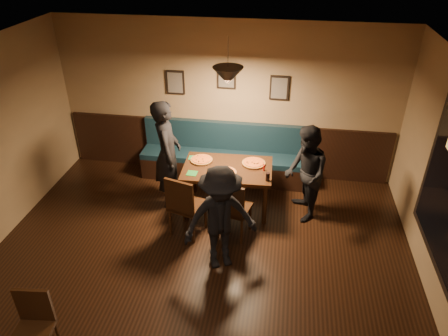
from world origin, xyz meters
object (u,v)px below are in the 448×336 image
booth_bench (224,154)px  chair_near_right (235,207)px  chair_near_left (187,204)px  diner_right (306,174)px  diner_left (167,154)px  tabasco_bottle (264,167)px  dining_table (227,187)px  soda_glass (268,177)px  diner_front (221,219)px  cafe_chair_far (31,333)px

booth_bench → chair_near_right: bearing=-75.5°
chair_near_left → diner_right: 1.86m
chair_near_right → diner_left: (-1.19, 0.69, 0.41)m
tabasco_bottle → dining_table: bearing=179.5°
chair_near_right → diner_left: bearing=163.6°
soda_glass → booth_bench: bearing=125.8°
dining_table → chair_near_left: size_ratio=1.37×
booth_bench → diner_front: size_ratio=1.95×
dining_table → chair_near_right: chair_near_right is taller
tabasco_bottle → diner_front: bearing=-109.1°
diner_left → tabasco_bottle: size_ratio=15.09×
chair_near_left → tabasco_bottle: (1.07, 0.73, 0.30)m
booth_bench → dining_table: bearing=-77.6°
diner_left → tabasco_bottle: (1.55, -0.02, -0.09)m
chair_near_left → soda_glass: size_ratio=7.72×
chair_near_right → dining_table: bearing=121.0°
chair_near_right → diner_left: diner_left is taller
diner_left → diner_right: diner_left is taller
tabasco_bottle → diner_left: bearing=179.4°
booth_bench → diner_front: diner_front is taller
diner_left → tabasco_bottle: bearing=-104.7°
tabasco_bottle → diner_right: bearing=-3.7°
diner_right → cafe_chair_far: (-2.81, -3.07, -0.34)m
booth_bench → diner_left: size_ratio=1.65×
soda_glass → tabasco_bottle: (-0.07, 0.28, -0.01)m
chair_near_left → diner_front: 0.90m
diner_front → soda_glass: size_ratio=11.59×
diner_left → diner_front: size_ratio=1.18×
chair_near_right → diner_right: (1.01, 0.63, 0.28)m
diner_left → chair_near_left: bearing=-161.2°
diner_right → diner_front: 1.71m
cafe_chair_far → chair_near_right: bearing=-132.4°
chair_near_right → diner_front: size_ratio=0.64×
diner_left → cafe_chair_far: size_ratio=2.08×
dining_table → soda_glass: size_ratio=10.59×
dining_table → chair_near_left: 0.90m
chair_near_right → soda_glass: bearing=55.6°
dining_table → chair_near_right: bearing=-75.0°
booth_bench → chair_near_left: bearing=-100.3°
diner_left → tabasco_bottle: diner_left is taller
cafe_chair_far → diner_front: bearing=-139.8°
booth_bench → chair_near_right: booth_bench is taller
diner_left → diner_right: size_ratio=1.17×
tabasco_bottle → soda_glass: bearing=-75.0°
booth_bench → soda_glass: booth_bench is taller
diner_left → dining_table: bearing=-104.8°
diner_front → chair_near_right: bearing=56.9°
dining_table → soda_glass: 0.84m
tabasco_bottle → cafe_chair_far: bearing=-124.8°
diner_left → diner_right: (2.20, -0.06, -0.13)m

